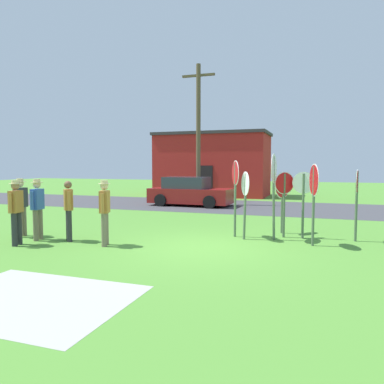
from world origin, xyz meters
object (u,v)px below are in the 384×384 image
(person_with_sunhat, at_px, (37,206))
(person_in_teal, at_px, (105,209))
(person_holding_notes, at_px, (16,209))
(stop_sign_leaning_right, at_px, (284,194))
(person_near_signs, at_px, (69,207))
(stop_sign_low_front, at_px, (235,185))
(stop_sign_center_cluster, at_px, (282,192))
(stop_sign_far_back, at_px, (245,194))
(stop_sign_leaning_left, at_px, (274,180))
(utility_pole, at_px, (198,132))
(stop_sign_nearest, at_px, (314,190))
(person_in_blue, at_px, (21,204))
(stop_sign_rear_left, at_px, (357,193))
(parked_car_on_street, at_px, (190,193))
(stop_sign_rear_right, at_px, (303,194))

(person_with_sunhat, height_order, person_in_teal, same)
(person_holding_notes, distance_m, person_in_teal, 2.35)
(stop_sign_leaning_right, height_order, person_in_teal, stop_sign_leaning_right)
(stop_sign_leaning_right, distance_m, person_near_signs, 6.19)
(stop_sign_low_front, bearing_deg, stop_sign_center_cluster, 39.69)
(stop_sign_far_back, relative_size, stop_sign_leaning_left, 0.79)
(utility_pole, distance_m, stop_sign_nearest, 11.03)
(stop_sign_center_cluster, height_order, person_holding_notes, stop_sign_center_cluster)
(person_holding_notes, bearing_deg, person_in_blue, 129.01)
(stop_sign_rear_left, distance_m, stop_sign_nearest, 1.51)
(stop_sign_far_back, distance_m, stop_sign_leaning_left, 0.88)
(person_with_sunhat, distance_m, person_holding_notes, 0.74)
(stop_sign_far_back, relative_size, stop_sign_leaning_right, 1.01)
(utility_pole, height_order, person_holding_notes, utility_pole)
(stop_sign_leaning_right, distance_m, person_in_teal, 5.14)
(stop_sign_center_cluster, xyz_separation_m, person_in_blue, (-7.29, -3.11, -0.31))
(parked_car_on_street, bearing_deg, person_in_blue, -101.39)
(utility_pole, bearing_deg, stop_sign_leaning_left, -59.31)
(utility_pole, height_order, stop_sign_nearest, utility_pole)
(stop_sign_rear_left, bearing_deg, person_holding_notes, -157.65)
(person_in_teal, bearing_deg, person_near_signs, 172.02)
(person_with_sunhat, xyz_separation_m, person_holding_notes, (-0.04, -0.74, 0.00))
(stop_sign_rear_left, bearing_deg, person_in_blue, -165.00)
(stop_sign_rear_right, bearing_deg, stop_sign_nearest, -72.94)
(stop_sign_nearest, distance_m, person_in_blue, 8.39)
(stop_sign_rear_right, relative_size, person_near_signs, 1.15)
(utility_pole, height_order, person_near_signs, utility_pole)
(stop_sign_nearest, relative_size, stop_sign_center_cluster, 1.14)
(person_in_blue, relative_size, person_with_sunhat, 1.00)
(person_near_signs, bearing_deg, stop_sign_rear_right, 22.58)
(stop_sign_rear_left, bearing_deg, person_with_sunhat, -161.96)
(person_near_signs, bearing_deg, stop_sign_far_back, 22.03)
(utility_pole, relative_size, stop_sign_center_cluster, 3.93)
(stop_sign_far_back, distance_m, person_near_signs, 4.99)
(stop_sign_leaning_right, distance_m, person_in_blue, 7.81)
(stop_sign_center_cluster, height_order, stop_sign_leaning_right, stop_sign_leaning_right)
(utility_pole, bearing_deg, parked_car_on_street, -105.99)
(stop_sign_center_cluster, bearing_deg, stop_sign_nearest, -59.34)
(person_with_sunhat, height_order, person_holding_notes, same)
(person_with_sunhat, bearing_deg, stop_sign_rear_right, 21.13)
(stop_sign_rear_right, bearing_deg, person_near_signs, -157.42)
(stop_sign_nearest, distance_m, stop_sign_far_back, 1.89)
(person_with_sunhat, distance_m, person_in_teal, 2.20)
(stop_sign_rear_right, bearing_deg, parked_car_on_street, 130.06)
(stop_sign_nearest, height_order, stop_sign_center_cluster, stop_sign_nearest)
(stop_sign_rear_left, xyz_separation_m, person_in_blue, (-9.37, -2.51, -0.37))
(stop_sign_low_front, distance_m, stop_sign_far_back, 0.51)
(person_in_teal, bearing_deg, person_with_sunhat, 179.84)
(person_holding_notes, xyz_separation_m, person_near_signs, (0.95, 0.92, -0.03))
(parked_car_on_street, height_order, person_with_sunhat, person_with_sunhat)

